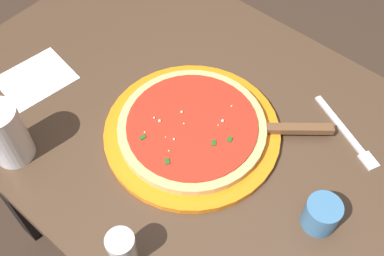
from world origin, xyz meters
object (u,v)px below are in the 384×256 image
Objects in this scene: cup_small_sauce at (321,214)px; pizza_server at (278,129)px; napkin_folded_right at (36,79)px; fork at (348,136)px; parmesan_shaker at (122,249)px; cup_tall_drink at (5,134)px; pizza at (192,127)px; serving_plate at (192,132)px.

pizza_server is at bearing -33.29° from cup_small_sauce.
napkin_folded_right is 0.65m from fork.
cup_small_sauce is 0.80× the size of parmesan_shaker.
parmesan_shaker reaches higher than cup_small_sauce.
parmesan_shaker is (-0.30, 0.01, -0.02)m from cup_tall_drink.
napkin_folded_right is at bearing -49.54° from cup_tall_drink.
pizza is 1.44× the size of pizza_server.
pizza_server is at bearing -139.63° from pizza.
cup_small_sauce is (-0.28, -0.00, 0.01)m from pizza.
fork is (-0.23, -0.19, -0.02)m from pizza.
fork is (-0.57, -0.30, 0.00)m from napkin_folded_right.
serving_plate is at bearing 40.37° from pizza_server.
fork is at bearing -135.68° from cup_tall_drink.
pizza_server is (-0.12, -0.11, 0.01)m from serving_plate.
pizza is at bearing -73.07° from parmesan_shaker.
pizza is 0.16m from pizza_server.
parmesan_shaker is at bearing 106.93° from serving_plate.
napkin_folded_right is at bearing 27.74° from fork.
serving_plate reaches higher than fork.
pizza is 0.36m from napkin_folded_right.
pizza is 0.30m from fork.
cup_small_sauce is 0.63m from napkin_folded_right.
cup_tall_drink is at bearing 48.32° from serving_plate.
cup_tall_drink reaches higher than serving_plate.
napkin_folded_right is (0.47, 0.21, -0.02)m from pizza_server.
pizza is (-0.00, 0.00, 0.02)m from serving_plate.
napkin_folded_right is at bearing -19.47° from parmesan_shaker.
cup_small_sauce reaches higher than fork.
napkin_folded_right is at bearing 17.57° from serving_plate.
serving_plate is 0.36m from napkin_folded_right.
parmesan_shaker is at bearing 82.78° from pizza_server.
parmesan_shaker is (-0.08, 0.26, 0.03)m from serving_plate.
cup_tall_drink is 1.67× the size of parmesan_shaker.
pizza_server is 0.51m from napkin_folded_right.
cup_tall_drink is 2.08× the size of cup_small_sauce.
parmesan_shaker is (0.15, 0.45, 0.04)m from fork.
pizza_server is at bearing -97.22° from parmesan_shaker.
serving_plate is at bearing 39.89° from fork.
pizza is 3.81× the size of parmesan_shaker.
fork is (-0.45, -0.44, -0.06)m from cup_tall_drink.
pizza_server is 1.58× the size of cup_tall_drink.
pizza_server is at bearing -139.63° from serving_plate.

